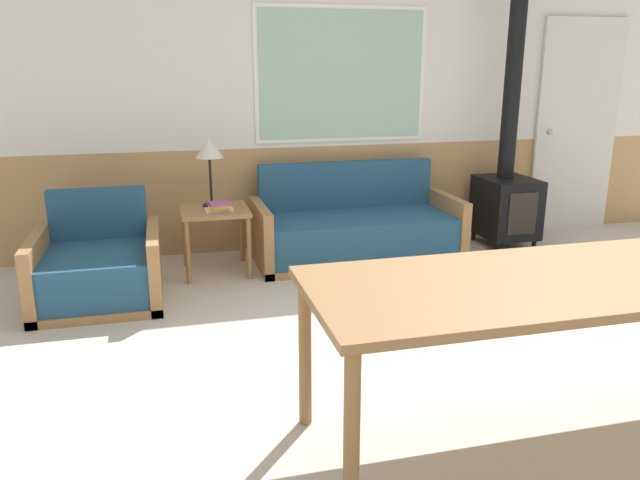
{
  "coord_description": "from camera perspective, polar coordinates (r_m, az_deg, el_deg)",
  "views": [
    {
      "loc": [
        -1.64,
        -2.87,
        1.66
      ],
      "look_at": [
        -0.65,
        1.0,
        0.51
      ],
      "focal_mm": 35.0,
      "sensor_mm": 36.0,
      "label": 1
    }
  ],
  "objects": [
    {
      "name": "ground_plane",
      "position": [
        3.7,
        14.01,
        -11.18
      ],
      "size": [
        16.0,
        16.0,
        0.0
      ],
      "primitive_type": "plane",
      "color": "beige"
    },
    {
      "name": "wall_back",
      "position": [
        5.74,
        2.29,
        12.98
      ],
      "size": [
        7.2,
        0.09,
        2.7
      ],
      "color": "tan",
      "rests_on": "ground_plane"
    },
    {
      "name": "couch",
      "position": [
        5.41,
        3.31,
        0.8
      ],
      "size": [
        1.75,
        0.79,
        0.8
      ],
      "color": "#9E7042",
      "rests_on": "ground_plane"
    },
    {
      "name": "armchair",
      "position": [
        4.72,
        -19.6,
        -2.62
      ],
      "size": [
        0.86,
        0.87,
        0.75
      ],
      "rotation": [
        0.0,
        0.0,
        0.29
      ],
      "color": "#9E7042",
      "rests_on": "ground_plane"
    },
    {
      "name": "side_table",
      "position": [
        5.07,
        -9.58,
        1.87
      ],
      "size": [
        0.53,
        0.53,
        0.53
      ],
      "color": "#9E7042",
      "rests_on": "ground_plane"
    },
    {
      "name": "table_lamp",
      "position": [
        5.06,
        -10.1,
        8.03
      ],
      "size": [
        0.22,
        0.22,
        0.56
      ],
      "color": "black",
      "rests_on": "side_table"
    },
    {
      "name": "book_stack",
      "position": [
        4.95,
        -9.2,
        3.03
      ],
      "size": [
        0.22,
        0.17,
        0.07
      ],
      "color": "white",
      "rests_on": "side_table"
    },
    {
      "name": "dining_table",
      "position": [
        2.89,
        20.83,
        -4.39
      ],
      "size": [
        2.19,
        0.85,
        0.77
      ],
      "color": "olive",
      "rests_on": "ground_plane"
    },
    {
      "name": "wood_stove",
      "position": [
        5.98,
        16.79,
        5.71
      ],
      "size": [
        0.46,
        0.57,
        2.59
      ],
      "color": "black",
      "rests_on": "ground_plane"
    },
    {
      "name": "entry_door",
      "position": [
        6.8,
        22.37,
        9.55
      ],
      "size": [
        0.9,
        0.09,
        2.07
      ],
      "color": "silver",
      "rests_on": "ground_plane"
    }
  ]
}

